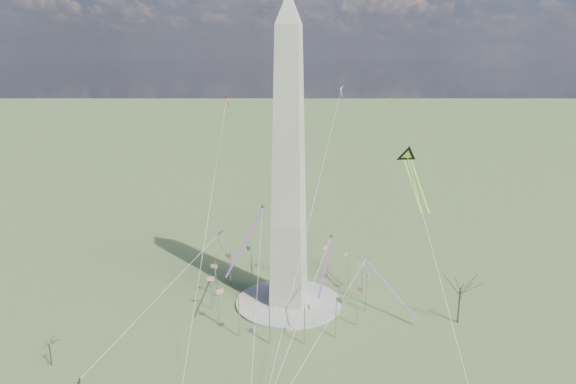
% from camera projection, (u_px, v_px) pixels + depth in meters
% --- Properties ---
extents(ground, '(2000.00, 2000.00, 0.00)m').
position_uv_depth(ground, '(289.00, 303.00, 175.19)').
color(ground, '#476231').
rests_on(ground, ground).
extents(plaza, '(36.00, 36.00, 0.80)m').
position_uv_depth(plaza, '(289.00, 302.00, 175.08)').
color(plaza, '#A4A096').
rests_on(plaza, ground).
extents(washington_monument, '(15.56, 15.56, 100.00)m').
position_uv_depth(washington_monument, '(289.00, 166.00, 162.79)').
color(washington_monument, '#BBB89C').
rests_on(washington_monument, plaza).
extents(flagpole_ring, '(54.40, 54.40, 13.00)m').
position_uv_depth(flagpole_ring, '(289.00, 284.00, 173.31)').
color(flagpole_ring, silver).
rests_on(flagpole_ring, ground).
extents(tree_near, '(10.26, 10.26, 17.95)m').
position_uv_depth(tree_near, '(461.00, 285.00, 159.42)').
color(tree_near, '#3F3326').
rests_on(tree_near, ground).
extents(tree_far, '(5.68, 5.68, 9.94)m').
position_uv_depth(tree_far, '(49.00, 342.00, 138.27)').
color(tree_far, '#3F3326').
rests_on(tree_far, ground).
extents(person_west, '(1.00, 0.81, 1.92)m').
position_uv_depth(person_west, '(80.00, 381.00, 131.68)').
color(person_west, gray).
rests_on(person_west, ground).
extents(kite_delta_black, '(11.79, 21.61, 17.66)m').
position_uv_depth(kite_delta_black, '(408.00, 158.00, 169.66)').
color(kite_delta_black, black).
rests_on(kite_delta_black, ground).
extents(kite_diamond_purple, '(2.43, 3.17, 9.26)m').
position_uv_depth(kite_diamond_purple, '(220.00, 236.00, 179.86)').
color(kite_diamond_purple, navy).
rests_on(kite_diamond_purple, ground).
extents(kite_streamer_left, '(2.06, 19.31, 13.25)m').
position_uv_depth(kite_streamer_left, '(327.00, 259.00, 156.11)').
color(kite_streamer_left, '#FF2837').
rests_on(kite_streamer_left, ground).
extents(kite_streamer_mid, '(6.64, 23.07, 16.06)m').
position_uv_depth(kite_streamer_mid, '(251.00, 230.00, 158.53)').
color(kite_streamer_mid, '#FF2837').
rests_on(kite_streamer_mid, ground).
extents(kite_streamer_right, '(18.66, 14.17, 15.23)m').
position_uv_depth(kite_streamer_right, '(384.00, 279.00, 167.46)').
color(kite_streamer_right, '#FF2837').
rests_on(kite_streamer_right, ground).
extents(kite_small_red, '(1.55, 2.36, 5.08)m').
position_uv_depth(kite_small_red, '(227.00, 97.00, 203.47)').
color(kite_small_red, red).
rests_on(kite_small_red, ground).
extents(kite_small_white, '(1.56, 2.27, 4.75)m').
position_uv_depth(kite_small_white, '(342.00, 89.00, 201.52)').
color(kite_small_white, white).
rests_on(kite_small_white, ground).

